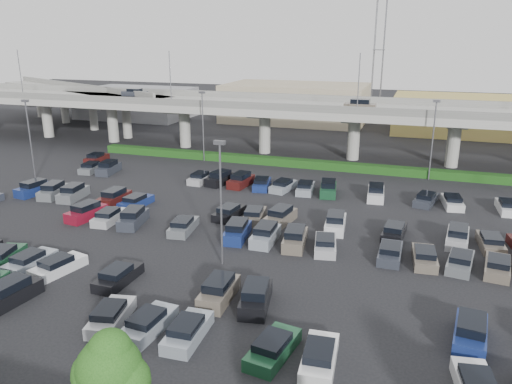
% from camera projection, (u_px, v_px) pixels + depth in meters
% --- Properties ---
extents(ground, '(280.00, 280.00, 0.00)m').
position_uv_depth(ground, '(254.00, 230.00, 48.27)').
color(ground, black).
extents(overpass, '(150.00, 13.00, 15.80)m').
position_uv_depth(overpass, '(320.00, 112.00, 75.19)').
color(overpass, gray).
rests_on(overpass, ground).
extents(on_ramp, '(50.93, 30.13, 8.80)m').
position_uv_depth(on_ramp, '(79.00, 93.00, 100.95)').
color(on_ramp, gray).
rests_on(on_ramp, ground).
extents(hedge, '(66.00, 1.60, 1.10)m').
position_uv_depth(hedge, '(310.00, 164.00, 70.72)').
color(hedge, '#1B4112').
rests_on(hedge, ground).
extents(tree_row, '(65.07, 3.66, 5.94)m').
position_uv_depth(tree_row, '(83.00, 363.00, 23.00)').
color(tree_row, '#332316').
rests_on(tree_row, ground).
extents(parked_cars, '(63.04, 41.61, 1.67)m').
position_uv_depth(parked_cars, '(234.00, 237.00, 44.90)').
color(parked_cars, '#2F343E').
rests_on(parked_cars, ground).
extents(light_poles, '(66.90, 48.38, 10.30)m').
position_uv_depth(light_poles, '(221.00, 159.00, 49.46)').
color(light_poles, '#55555B').
rests_on(light_poles, ground).
extents(distant_buildings, '(138.00, 24.00, 9.00)m').
position_uv_depth(distant_buildings, '(412.00, 110.00, 99.33)').
color(distant_buildings, slate).
rests_on(distant_buildings, ground).
extents(comm_tower, '(2.40, 2.40, 30.00)m').
position_uv_depth(comm_tower, '(379.00, 47.00, 109.34)').
color(comm_tower, '#55555B').
rests_on(comm_tower, ground).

